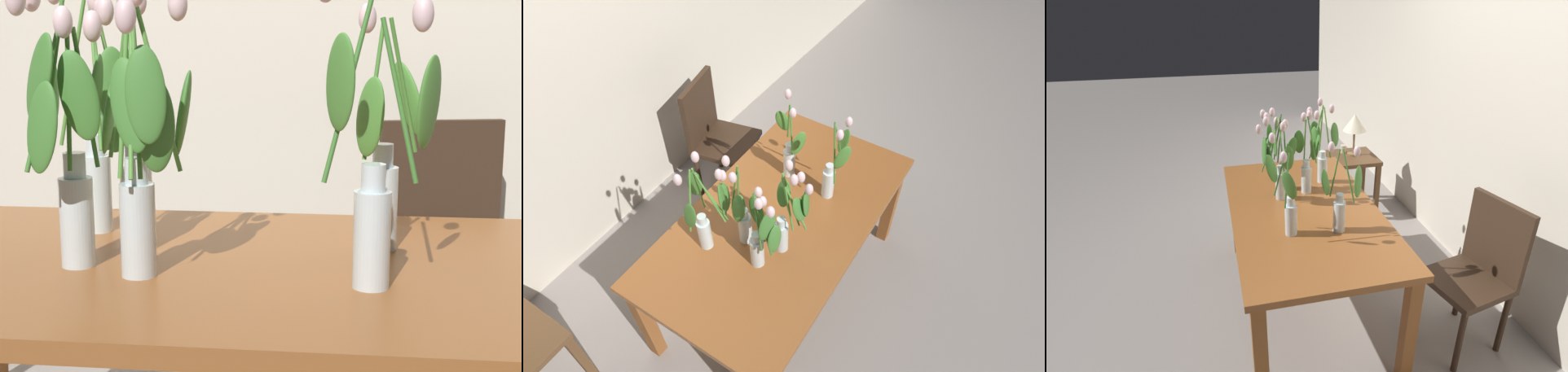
% 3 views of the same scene
% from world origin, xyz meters
% --- Properties ---
extents(ground_plane, '(18.00, 18.00, 0.00)m').
position_xyz_m(ground_plane, '(0.00, 0.00, 0.00)').
color(ground_plane, gray).
extents(room_wall_rear, '(9.00, 0.10, 2.70)m').
position_xyz_m(room_wall_rear, '(0.00, 1.36, 1.35)').
color(room_wall_rear, beige).
rests_on(room_wall_rear, ground).
extents(dining_table, '(1.60, 0.90, 0.74)m').
position_xyz_m(dining_table, '(0.00, 0.00, 0.65)').
color(dining_table, brown).
rests_on(dining_table, ground).
extents(tulip_vase_0, '(0.15, 0.22, 0.58)m').
position_xyz_m(tulip_vase_0, '(-0.15, -0.14, 0.97)').
color(tulip_vase_0, silver).
rests_on(tulip_vase_0, dining_table).
extents(tulip_vase_1, '(0.13, 0.18, 0.56)m').
position_xyz_m(tulip_vase_1, '(-0.24, 0.08, 0.92)').
color(tulip_vase_1, silver).
rests_on(tulip_vase_1, dining_table).
extents(tulip_vase_2, '(0.18, 0.25, 0.53)m').
position_xyz_m(tulip_vase_2, '(0.30, 0.13, 0.92)').
color(tulip_vase_2, silver).
rests_on(tulip_vase_2, dining_table).
extents(tulip_vase_3, '(0.22, 0.24, 0.58)m').
position_xyz_m(tulip_vase_3, '(-0.34, 0.20, 0.98)').
color(tulip_vase_3, silver).
rests_on(tulip_vase_3, dining_table).
extents(tulip_vase_4, '(0.17, 0.23, 0.56)m').
position_xyz_m(tulip_vase_4, '(-0.30, -0.09, 0.97)').
color(tulip_vase_4, silver).
rests_on(tulip_vase_4, dining_table).
extents(tulip_vase_5, '(0.23, 0.18, 0.57)m').
position_xyz_m(tulip_vase_5, '(0.27, -0.15, 0.93)').
color(tulip_vase_5, silver).
rests_on(tulip_vase_5, dining_table).
extents(dining_chair, '(0.48, 0.48, 0.93)m').
position_xyz_m(dining_chair, '(0.55, 0.90, 0.52)').
color(dining_chair, '#382619').
rests_on(dining_chair, ground).
extents(side_table, '(0.44, 0.44, 0.55)m').
position_xyz_m(side_table, '(-1.24, 0.77, 0.43)').
color(side_table, brown).
rests_on(side_table, ground).
extents(table_lamp, '(0.22, 0.22, 0.40)m').
position_xyz_m(table_lamp, '(-1.28, 0.79, 0.86)').
color(table_lamp, olive).
rests_on(table_lamp, side_table).
extents(pillar_candle, '(0.06, 0.06, 0.07)m').
position_xyz_m(pillar_candle, '(-1.35, 0.71, 0.59)').
color(pillar_candle, beige).
rests_on(pillar_candle, side_table).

